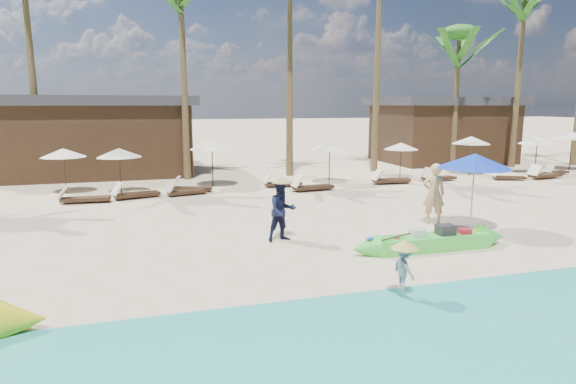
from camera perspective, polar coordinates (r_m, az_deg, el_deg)
name	(u,v)px	position (r m, az deg, el deg)	size (l,w,h in m)	color
ground	(362,253)	(12.92, 8.82, -7.11)	(240.00, 240.00, 0.00)	beige
wet_sand_strip	(492,340)	(8.98, 23.00, -15.88)	(240.00, 4.50, 0.01)	tan
green_canoe	(431,242)	(13.53, 16.64, -5.66)	(5.17, 0.72, 0.66)	#41D03F
tourist	(434,194)	(16.28, 16.89, -0.20)	(0.73, 0.48, 1.99)	tan
vendor_green	(282,211)	(13.65, -0.70, -2.25)	(0.85, 0.66, 1.75)	#121632
vendor_yellow	(404,268)	(9.94, 13.59, -8.75)	(0.60, 0.35, 0.93)	gray
blue_umbrella	(475,161)	(15.66, 21.26, 3.45)	(2.22, 2.22, 2.39)	#99999E
resort_parasol_3	(63,153)	(23.07, -25.10, 4.23)	(1.92, 1.92, 1.98)	#342215
lounger_3_right	(82,198)	(20.70, -23.24, -0.61)	(1.97, 0.72, 0.66)	#342215
resort_parasol_4	(119,153)	(22.05, -19.39, 4.40)	(1.93, 1.93, 1.99)	#342215
lounger_4_left	(134,193)	(20.92, -17.83, -0.17)	(2.00, 1.13, 0.65)	#342215
lounger_4_right	(184,191)	(21.10, -12.19, 0.12)	(1.78, 0.91, 0.58)	#342215
resort_parasol_5	(212,145)	(23.06, -9.01, 5.53)	(2.12, 2.12, 2.18)	#342215
lounger_5_left	(190,187)	(21.95, -11.58, 0.56)	(1.88, 1.02, 0.61)	#342215
resort_parasol_6	(330,146)	(23.69, 4.96, 5.47)	(2.00, 2.00, 2.06)	#342215
lounger_6_left	(281,183)	(22.76, -0.88, 1.12)	(1.83, 0.62, 0.62)	#342215
lounger_6_right	(310,186)	(21.72, 2.68, 0.70)	(2.00, 0.79, 0.66)	#342215
resort_parasol_7	(401,146)	(26.04, 13.26, 5.31)	(1.83, 1.83, 1.88)	#342215
lounger_7_left	(391,179)	(24.50, 12.06, 1.54)	(1.82, 0.76, 0.60)	#342215
lounger_7_right	(389,180)	(24.12, 11.83, 1.43)	(1.88, 0.70, 0.63)	#342215
resort_parasol_8	(471,140)	(28.28, 20.89, 5.76)	(2.08, 2.08, 2.14)	#342215
lounger_8_left	(437,177)	(25.73, 17.21, 1.73)	(1.84, 0.59, 0.62)	#342215
resort_parasol_9	(537,140)	(30.20, 27.46, 5.46)	(2.04, 2.04, 2.10)	#342215
lounger_9_left	(507,177)	(27.29, 24.55, 1.68)	(1.72, 1.03, 0.56)	#342215
lounger_9_right	(543,174)	(28.64, 28.01, 1.84)	(2.06, 0.87, 0.68)	#342215
resort_parasol_10	(573,135)	(33.20, 30.66, 5.80)	(2.21, 2.21, 2.28)	#342215
lounger_10_left	(555,171)	(30.58, 29.09, 2.14)	(1.70, 0.79, 0.56)	#342215
palm_3	(181,7)	(25.92, -12.55, 20.60)	(2.08, 2.08, 10.52)	brown
palm_6	(459,50)	(31.59, 19.59, 15.57)	(2.08, 2.08, 8.51)	brown
palm_7	(524,17)	(33.48, 26.14, 18.15)	(2.08, 2.08, 11.08)	brown
pavilion_west	(96,135)	(28.81, -21.80, 6.29)	(10.80, 6.60, 4.30)	#342215
pavilion_east	(442,129)	(34.58, 17.78, 7.09)	(8.80, 6.60, 4.30)	#342215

